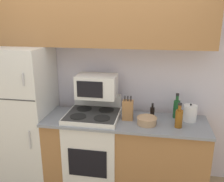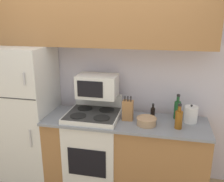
% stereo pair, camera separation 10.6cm
% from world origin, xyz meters
% --- Properties ---
extents(wall_back, '(8.00, 0.05, 2.55)m').
position_xyz_m(wall_back, '(0.00, 0.68, 1.27)').
color(wall_back, silver).
rests_on(wall_back, ground_plane).
extents(lower_cabinets, '(1.91, 0.61, 0.90)m').
position_xyz_m(lower_cabinets, '(0.33, 0.29, 0.45)').
color(lower_cabinets, '#9E6B3D').
rests_on(lower_cabinets, ground_plane).
extents(refrigerator, '(0.66, 0.67, 1.72)m').
position_xyz_m(refrigerator, '(-0.95, 0.32, 0.86)').
color(refrigerator, silver).
rests_on(refrigerator, ground_plane).
extents(upper_cabinets, '(2.57, 0.34, 0.55)m').
position_xyz_m(upper_cabinets, '(0.00, 0.49, 2.00)').
color(upper_cabinets, '#9E6B3D').
rests_on(upper_cabinets, refrigerator).
extents(stove, '(0.62, 0.60, 1.12)m').
position_xyz_m(stove, '(-0.06, 0.27, 0.49)').
color(stove, silver).
rests_on(stove, ground_plane).
extents(microwave, '(0.48, 0.31, 0.27)m').
position_xyz_m(microwave, '(-0.03, 0.40, 1.26)').
color(microwave, silver).
rests_on(microwave, stove).
extents(knife_block, '(0.12, 0.09, 0.29)m').
position_xyz_m(knife_block, '(0.36, 0.29, 1.02)').
color(knife_block, '#9E6B3D').
rests_on(knife_block, lower_cabinets).
extents(bowl, '(0.23, 0.23, 0.09)m').
position_xyz_m(bowl, '(0.59, 0.19, 0.95)').
color(bowl, tan).
rests_on(bowl, lower_cabinets).
extents(bottle_wine_green, '(0.08, 0.08, 0.30)m').
position_xyz_m(bottle_wine_green, '(0.92, 0.45, 1.02)').
color(bottle_wine_green, '#194C23').
rests_on(bottle_wine_green, lower_cabinets).
extents(bottle_whiskey, '(0.08, 0.08, 0.28)m').
position_xyz_m(bottle_whiskey, '(0.93, 0.18, 1.01)').
color(bottle_whiskey, brown).
rests_on(bottle_whiskey, lower_cabinets).
extents(bottle_soy_sauce, '(0.05, 0.05, 0.18)m').
position_xyz_m(bottle_soy_sauce, '(0.64, 0.40, 0.97)').
color(bottle_soy_sauce, black).
rests_on(bottle_soy_sauce, lower_cabinets).
extents(kettle, '(0.15, 0.15, 0.21)m').
position_xyz_m(kettle, '(1.07, 0.38, 1.00)').
color(kettle, white).
rests_on(kettle, lower_cabinets).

